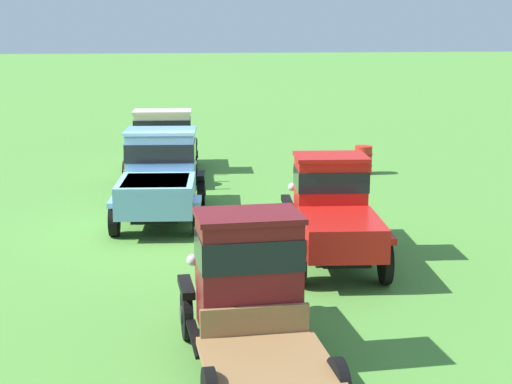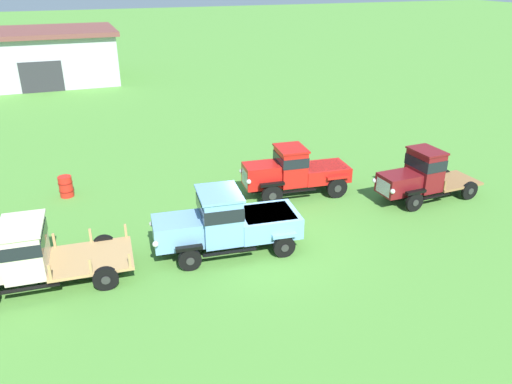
# 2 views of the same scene
# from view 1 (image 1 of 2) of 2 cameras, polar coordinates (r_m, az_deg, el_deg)

# --- Properties ---
(ground_plane) EXTENTS (240.00, 240.00, 0.00)m
(ground_plane) POSITION_cam_1_polar(r_m,az_deg,el_deg) (18.75, -6.86, -2.95)
(ground_plane) COLOR #518E38
(vintage_truck_foreground_near) EXTENTS (5.60, 2.56, 2.07)m
(vintage_truck_foreground_near) POSITION_cam_1_polar(r_m,az_deg,el_deg) (26.53, -6.76, 3.88)
(vintage_truck_foreground_near) COLOR black
(vintage_truck_foreground_near) RESTS_ON ground
(vintage_truck_second_in_line) EXTENTS (5.23, 2.52, 2.24)m
(vintage_truck_second_in_line) POSITION_cam_1_polar(r_m,az_deg,el_deg) (20.00, -6.92, 1.26)
(vintage_truck_second_in_line) COLOR black
(vintage_truck_second_in_line) RESTS_ON ground
(vintage_truck_midrow_center) EXTENTS (4.77, 2.17, 2.18)m
(vintage_truck_midrow_center) POSITION_cam_1_polar(r_m,az_deg,el_deg) (16.39, 5.48, -1.09)
(vintage_truck_midrow_center) COLOR black
(vintage_truck_midrow_center) RESTS_ON ground
(vintage_truck_far_side) EXTENTS (4.82, 1.95, 2.24)m
(vintage_truck_far_side) POSITION_cam_1_polar(r_m,az_deg,el_deg) (11.51, -0.71, -6.75)
(vintage_truck_far_side) COLOR black
(vintage_truck_far_side) RESTS_ON ground
(oil_drum_beside_row) EXTENTS (0.60, 0.60, 0.92)m
(oil_drum_beside_row) POSITION_cam_1_polar(r_m,az_deg,el_deg) (26.13, 7.80, 2.34)
(oil_drum_beside_row) COLOR red
(oil_drum_beside_row) RESTS_ON ground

